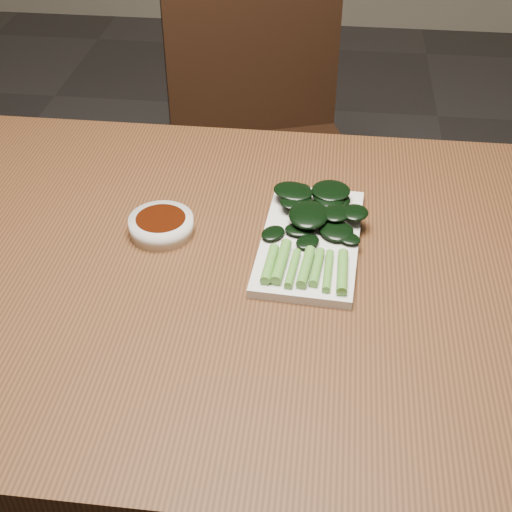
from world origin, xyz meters
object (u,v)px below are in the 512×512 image
(chair_far, at_px, (265,139))
(sauce_bowl, at_px, (161,225))
(gai_lan, at_px, (315,221))
(table, at_px, (243,301))
(serving_plate, at_px, (310,241))

(chair_far, bearing_deg, sauce_bowl, -114.89)
(sauce_bowl, xyz_separation_m, gai_lan, (0.23, 0.02, 0.01))
(table, relative_size, serving_plate, 5.08)
(sauce_bowl, height_order, serving_plate, sauce_bowl)
(chair_far, distance_m, gai_lan, 0.82)
(table, distance_m, chair_far, 0.86)
(sauce_bowl, xyz_separation_m, serving_plate, (0.22, -0.00, -0.01))
(table, distance_m, serving_plate, 0.13)
(chair_far, xyz_separation_m, gai_lan, (0.15, -0.76, 0.29))
(chair_far, xyz_separation_m, serving_plate, (0.15, -0.78, 0.27))
(table, height_order, chair_far, chair_far)
(serving_plate, bearing_deg, gai_lan, 78.04)
(sauce_bowl, bearing_deg, table, -24.69)
(chair_far, xyz_separation_m, sauce_bowl, (-0.07, -0.78, 0.28))
(table, relative_size, chair_far, 1.57)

